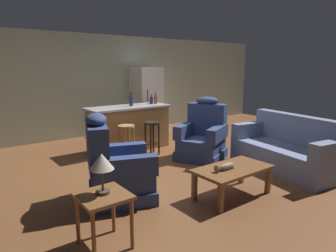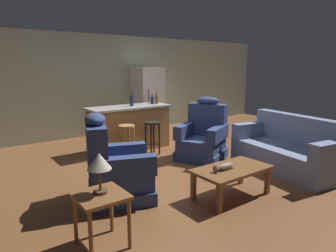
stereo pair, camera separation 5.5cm
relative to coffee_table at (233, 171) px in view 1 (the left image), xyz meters
The scene contains 16 objects.
ground_plane 1.70m from the coffee_table, 87.14° to the left, with size 12.00×12.00×0.00m.
back_wall 4.87m from the coffee_table, 89.01° to the left, with size 12.00×0.05×2.60m.
coffee_table is the anchor object (origin of this frame).
fish_figurine 0.18m from the coffee_table, behind, with size 0.34×0.10×0.10m.
couch 1.68m from the coffee_table, ahead, with size 1.13×2.01×0.94m.
recliner_near_lamp 1.62m from the coffee_table, 145.59° to the left, with size 1.08×1.08×1.20m.
recliner_near_island 1.82m from the coffee_table, 59.45° to the left, with size 1.12×1.12×1.20m.
end_table 1.94m from the coffee_table, behind, with size 0.48×0.48×0.56m.
table_lamp 1.99m from the coffee_table, behind, with size 0.24×0.24×0.41m.
kitchen_island 3.01m from the coffee_table, 88.42° to the left, with size 1.80×0.70×0.95m.
bar_stool_left 2.40m from the coffee_table, 97.87° to the left, with size 0.32×0.32×0.68m.
bar_stool_right 2.40m from the coffee_table, 83.56° to the left, with size 0.32×0.32×0.68m.
refrigerator 4.45m from the coffee_table, 72.35° to the left, with size 0.70×0.69×1.76m.
bottle_tall_green 3.27m from the coffee_table, 76.39° to the left, with size 0.08×0.08×0.21m.
bottle_short_amber 3.10m from the coffee_table, 86.96° to the left, with size 0.08×0.08×0.30m.
bottle_wine_dark 3.21m from the coffee_table, 74.96° to the left, with size 0.07×0.07×0.27m.
Camera 1 is at (-3.17, -4.25, 1.79)m, focal length 32.00 mm.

